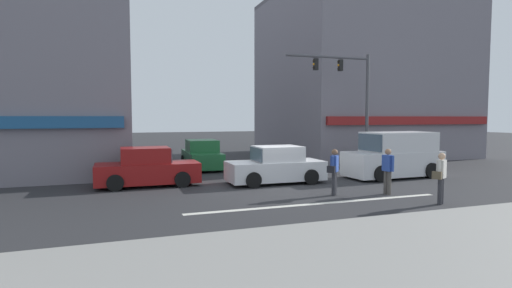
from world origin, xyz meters
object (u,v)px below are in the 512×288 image
(street_tree, at_px, (347,106))
(utility_pole_near_left, at_px, (80,83))
(pedestrian_mid_crossing, at_px, (334,169))
(sedan_parked_curbside, at_px, (147,169))
(sedan_crossing_rightbound, at_px, (202,156))
(traffic_light_mast, at_px, (352,92))
(sedan_waiting_far, at_px, (276,166))
(pedestrian_foreground_with_bag, at_px, (441,175))
(pedestrian_far_side, at_px, (388,169))
(van_crossing_center, at_px, (395,156))

(street_tree, bearing_deg, utility_pole_near_left, -167.03)
(pedestrian_mid_crossing, bearing_deg, sedan_parked_curbside, 144.81)
(street_tree, distance_m, sedan_crossing_rightbound, 9.93)
(traffic_light_mast, height_order, sedan_crossing_rightbound, traffic_light_mast)
(street_tree, bearing_deg, sedan_waiting_far, -139.87)
(utility_pole_near_left, xyz_separation_m, sedan_waiting_far, (7.76, -2.82, -3.55))
(sedan_parked_curbside, distance_m, pedestrian_foreground_with_bag, 10.95)
(pedestrian_far_side, bearing_deg, pedestrian_foreground_with_bag, -74.26)
(van_crossing_center, bearing_deg, sedan_waiting_far, 176.68)
(van_crossing_center, height_order, sedan_waiting_far, van_crossing_center)
(sedan_parked_curbside, bearing_deg, van_crossing_center, -7.54)
(pedestrian_mid_crossing, bearing_deg, traffic_light_mast, 52.83)
(sedan_waiting_far, height_order, pedestrian_far_side, pedestrian_far_side)
(street_tree, distance_m, sedan_parked_curbside, 14.04)
(traffic_light_mast, xyz_separation_m, sedan_crossing_rightbound, (-7.63, 2.74, -3.46))
(utility_pole_near_left, distance_m, sedan_crossing_rightbound, 7.38)
(sedan_crossing_rightbound, relative_size, pedestrian_mid_crossing, 2.49)
(van_crossing_center, bearing_deg, traffic_light_mast, 93.74)
(street_tree, height_order, pedestrian_foreground_with_bag, street_tree)
(pedestrian_far_side, bearing_deg, utility_pole_near_left, 148.42)
(van_crossing_center, height_order, pedestrian_foreground_with_bag, van_crossing_center)
(traffic_light_mast, relative_size, van_crossing_center, 1.33)
(sedan_crossing_rightbound, bearing_deg, pedestrian_mid_crossing, -71.90)
(street_tree, relative_size, pedestrian_far_side, 2.99)
(sedan_crossing_rightbound, bearing_deg, van_crossing_center, -37.75)
(street_tree, relative_size, sedan_waiting_far, 1.21)
(sedan_crossing_rightbound, bearing_deg, pedestrian_far_side, -62.84)
(sedan_parked_curbside, distance_m, pedestrian_mid_crossing, 7.52)
(sedan_parked_curbside, relative_size, sedan_waiting_far, 1.00)
(van_crossing_center, distance_m, pedestrian_mid_crossing, 5.70)
(street_tree, height_order, traffic_light_mast, traffic_light_mast)
(sedan_parked_curbside, bearing_deg, pedestrian_far_side, -30.92)
(traffic_light_mast, xyz_separation_m, van_crossing_center, (0.22, -3.34, -3.17))
(utility_pole_near_left, xyz_separation_m, sedan_parked_curbside, (2.56, -1.70, -3.55))
(traffic_light_mast, height_order, sedan_waiting_far, traffic_light_mast)
(sedan_waiting_far, relative_size, pedestrian_mid_crossing, 2.46)
(sedan_crossing_rightbound, xyz_separation_m, van_crossing_center, (7.84, -6.07, 0.29))
(pedestrian_foreground_with_bag, bearing_deg, pedestrian_mid_crossing, 135.32)
(street_tree, distance_m, pedestrian_foreground_with_bag, 12.93)
(traffic_light_mast, height_order, sedan_parked_curbside, traffic_light_mast)
(utility_pole_near_left, xyz_separation_m, pedestrian_far_side, (10.62, -6.53, -3.31))
(street_tree, bearing_deg, pedestrian_mid_crossing, -124.61)
(utility_pole_near_left, distance_m, van_crossing_center, 14.36)
(utility_pole_near_left, xyz_separation_m, van_crossing_center, (13.62, -3.16, -3.26))
(street_tree, height_order, pedestrian_far_side, street_tree)
(pedestrian_foreground_with_bag, distance_m, pedestrian_far_side, 2.02)
(sedan_crossing_rightbound, distance_m, pedestrian_mid_crossing, 9.41)
(street_tree, bearing_deg, traffic_light_mast, -119.41)
(traffic_light_mast, xyz_separation_m, sedan_parked_curbside, (-10.85, -1.87, -3.46))
(street_tree, relative_size, sedan_parked_curbside, 1.21)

